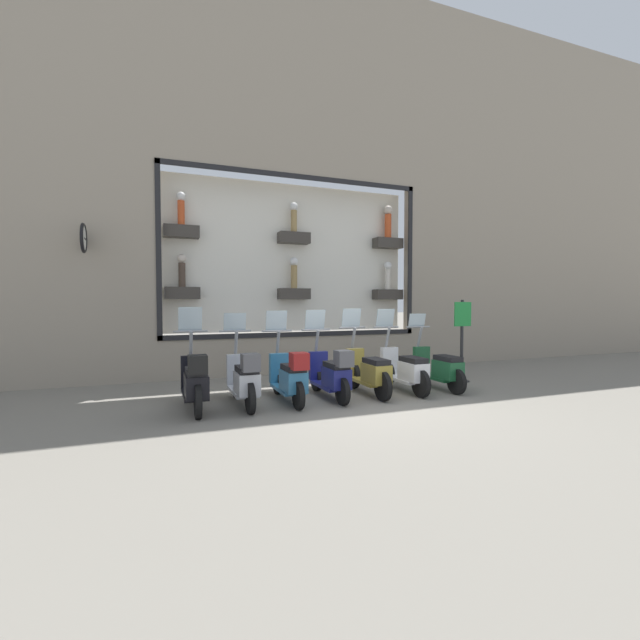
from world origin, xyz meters
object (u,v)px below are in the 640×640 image
Objects in this scene: scooter_olive_2 at (369,372)px; scooter_green_0 at (439,369)px; shop_sign_post at (462,337)px; scooter_silver_5 at (244,380)px; scooter_navy_3 at (332,374)px; scooter_white_1 at (405,370)px; scooter_teal_4 at (290,377)px; scooter_black_6 at (195,382)px.

scooter_green_0 is at bearing -90.24° from scooter_olive_2.
scooter_silver_5 is at bearing 96.70° from shop_sign_post.
scooter_navy_3 is at bearing -90.10° from scooter_silver_5.
shop_sign_post is (0.54, -1.84, 0.57)m from scooter_white_1.
scooter_white_1 is 1.00× the size of scooter_silver_5.
scooter_olive_2 is at bearing -88.49° from scooter_silver_5.
shop_sign_post is (0.54, -1.02, 0.59)m from scooter_green_0.
scooter_navy_3 is 0.82m from scooter_teal_4.
scooter_green_0 is at bearing -89.41° from scooter_black_6.
shop_sign_post is at bearing -83.30° from scooter_silver_5.
scooter_olive_2 reaches higher than scooter_silver_5.
scooter_olive_2 is at bearing -85.28° from scooter_navy_3.
scooter_green_0 is 1.00× the size of scooter_black_6.
scooter_green_0 is 2.45m from scooter_navy_3.
scooter_white_1 is 1.00× the size of scooter_navy_3.
scooter_green_0 is at bearing -88.92° from scooter_teal_4.
scooter_silver_5 is at bearing 90.81° from scooter_green_0.
scooter_black_6 reaches higher than scooter_olive_2.
scooter_navy_3 reaches higher than scooter_teal_4.
scooter_green_0 is at bearing 117.96° from shop_sign_post.
scooter_navy_3 is 0.96× the size of shop_sign_post.
scooter_black_6 reaches higher than scooter_white_1.
shop_sign_post reaches higher than scooter_black_6.
scooter_white_1 is at bearing -88.44° from scooter_teal_4.
scooter_olive_2 is 0.97× the size of shop_sign_post.
scooter_black_6 is at bearing 90.59° from scooter_green_0.
scooter_white_1 reaches higher than scooter_green_0.
scooter_green_0 is 4.08m from scooter_silver_5.
scooter_olive_2 is 1.00× the size of scooter_silver_5.
scooter_navy_3 is 3.56m from shop_sign_post.
scooter_silver_5 is at bearing -90.52° from scooter_black_6.
scooter_white_1 is 1.00× the size of scooter_black_6.
scooter_white_1 reaches higher than scooter_navy_3.
scooter_silver_5 is at bearing 89.90° from scooter_navy_3.
shop_sign_post is (0.60, -5.10, 0.54)m from scooter_silver_5.
scooter_black_6 reaches higher than scooter_silver_5.
scooter_teal_4 is 1.63m from scooter_black_6.
scooter_black_6 is (-0.05, 4.90, 0.06)m from scooter_green_0.
scooter_navy_3 is 0.99× the size of scooter_black_6.
scooter_green_0 is at bearing -89.19° from scooter_silver_5.
scooter_olive_2 is at bearing -89.00° from scooter_black_6.
shop_sign_post is (0.60, -3.47, 0.55)m from scooter_navy_3.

